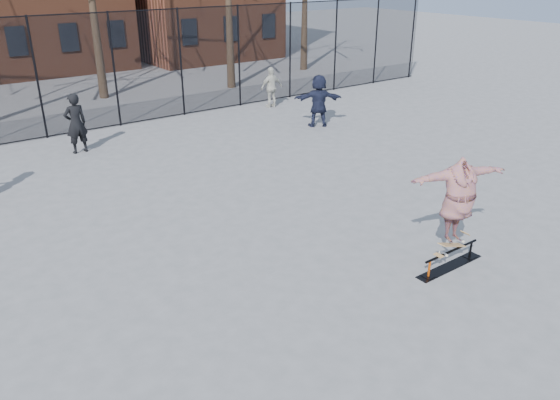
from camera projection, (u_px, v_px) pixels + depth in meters
ground at (328, 296)px, 9.77m from camera, size 100.00×100.00×0.00m
skate_rail at (450, 260)px, 10.66m from camera, size 1.71×0.26×0.38m
skateboard at (452, 248)px, 10.54m from camera, size 0.78×0.19×0.09m
skater at (457, 207)px, 10.19m from camera, size 2.12×1.09×1.66m
bystander_black at (76, 123)px, 16.83m from camera, size 0.72×0.51×1.87m
bystander_white at (271, 87)px, 22.27m from camera, size 0.99×0.48×1.63m
bystander_navy at (319, 101)px, 19.61m from camera, size 1.78×1.36×1.88m
fence at (79, 73)px, 18.55m from camera, size 34.03×0.07×4.00m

